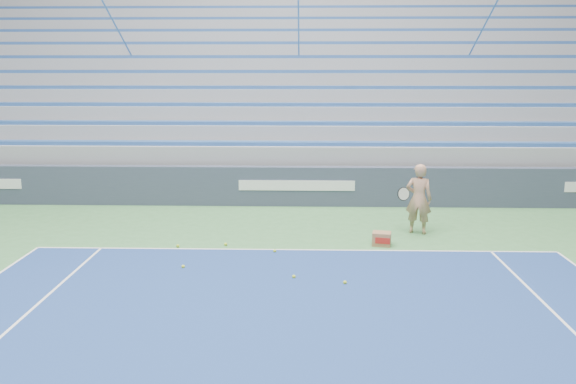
% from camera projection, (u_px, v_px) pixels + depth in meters
% --- Properties ---
extents(sponsor_barrier, '(30.00, 0.32, 1.10)m').
position_uv_depth(sponsor_barrier, '(297.00, 186.00, 15.61)').
color(sponsor_barrier, '#353D50').
rests_on(sponsor_barrier, ground).
extents(bleachers, '(31.00, 9.15, 7.30)m').
position_uv_depth(bleachers, '(299.00, 107.00, 20.81)').
color(bleachers, gray).
rests_on(bleachers, ground).
extents(tennis_player, '(0.95, 0.90, 1.63)m').
position_uv_depth(tennis_player, '(419.00, 199.00, 12.90)').
color(tennis_player, tan).
rests_on(tennis_player, ground).
extents(ball_box, '(0.44, 0.37, 0.29)m').
position_uv_depth(ball_box, '(382.00, 239.00, 12.13)').
color(ball_box, '#8E6445').
rests_on(ball_box, ground).
extents(tennis_ball_0, '(0.07, 0.07, 0.07)m').
position_uv_depth(tennis_ball_0, '(294.00, 277.00, 10.24)').
color(tennis_ball_0, '#C5D92C').
rests_on(tennis_ball_0, ground).
extents(tennis_ball_1, '(0.07, 0.07, 0.07)m').
position_uv_depth(tennis_ball_1, '(178.00, 246.00, 12.01)').
color(tennis_ball_1, '#C5D92C').
rests_on(tennis_ball_1, ground).
extents(tennis_ball_2, '(0.07, 0.07, 0.07)m').
position_uv_depth(tennis_ball_2, '(226.00, 244.00, 12.12)').
color(tennis_ball_2, '#C5D92C').
rests_on(tennis_ball_2, ground).
extents(tennis_ball_3, '(0.07, 0.07, 0.07)m').
position_uv_depth(tennis_ball_3, '(275.00, 251.00, 11.68)').
color(tennis_ball_3, '#C5D92C').
rests_on(tennis_ball_3, ground).
extents(tennis_ball_4, '(0.07, 0.07, 0.07)m').
position_uv_depth(tennis_ball_4, '(183.00, 267.00, 10.76)').
color(tennis_ball_4, '#C5D92C').
rests_on(tennis_ball_4, ground).
extents(tennis_ball_5, '(0.07, 0.07, 0.07)m').
position_uv_depth(tennis_ball_5, '(345.00, 282.00, 9.95)').
color(tennis_ball_5, '#C5D92C').
rests_on(tennis_ball_5, ground).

